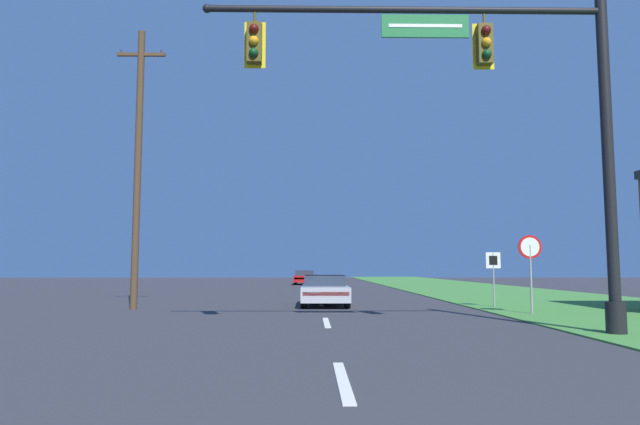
{
  "coord_description": "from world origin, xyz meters",
  "views": [
    {
      "loc": [
        -0.43,
        -1.79,
        1.52
      ],
      "look_at": [
        0.0,
        25.14,
        4.1
      ],
      "focal_mm": 32.0,
      "sensor_mm": 36.0,
      "label": 1
    }
  ],
  "objects_px": {
    "far_car": "(305,277)",
    "route_sign_post": "(493,267)",
    "utility_pole_near": "(138,163)",
    "signal_mast": "(510,111)",
    "stop_sign": "(530,256)",
    "car_ahead": "(325,290)"
  },
  "relations": [
    {
      "from": "signal_mast",
      "to": "far_car",
      "type": "bearing_deg",
      "value": 97.79
    },
    {
      "from": "stop_sign",
      "to": "utility_pole_near",
      "type": "bearing_deg",
      "value": 169.21
    },
    {
      "from": "signal_mast",
      "to": "stop_sign",
      "type": "bearing_deg",
      "value": 65.66
    },
    {
      "from": "far_car",
      "to": "stop_sign",
      "type": "relative_size",
      "value": 1.87
    },
    {
      "from": "far_car",
      "to": "utility_pole_near",
      "type": "xyz_separation_m",
      "value": [
        -5.85,
        -29.45,
        4.74
      ]
    },
    {
      "from": "stop_sign",
      "to": "route_sign_post",
      "type": "distance_m",
      "value": 3.13
    },
    {
      "from": "signal_mast",
      "to": "route_sign_post",
      "type": "height_order",
      "value": "signal_mast"
    },
    {
      "from": "far_car",
      "to": "stop_sign",
      "type": "bearing_deg",
      "value": -76.62
    },
    {
      "from": "route_sign_post",
      "to": "stop_sign",
      "type": "bearing_deg",
      "value": -86.19
    },
    {
      "from": "car_ahead",
      "to": "utility_pole_near",
      "type": "xyz_separation_m",
      "value": [
        -6.95,
        -1.84,
        4.75
      ]
    },
    {
      "from": "car_ahead",
      "to": "route_sign_post",
      "type": "height_order",
      "value": "route_sign_post"
    },
    {
      "from": "signal_mast",
      "to": "stop_sign",
      "type": "distance_m",
      "value": 6.85
    },
    {
      "from": "far_car",
      "to": "utility_pole_near",
      "type": "relative_size",
      "value": 0.45
    },
    {
      "from": "car_ahead",
      "to": "utility_pole_near",
      "type": "bearing_deg",
      "value": -165.15
    },
    {
      "from": "route_sign_post",
      "to": "utility_pole_near",
      "type": "distance_m",
      "value": 13.81
    },
    {
      "from": "route_sign_post",
      "to": "utility_pole_near",
      "type": "xyz_separation_m",
      "value": [
        -13.26,
        -0.54,
        3.82
      ]
    },
    {
      "from": "far_car",
      "to": "stop_sign",
      "type": "xyz_separation_m",
      "value": [
        7.61,
        -32.02,
        1.26
      ]
    },
    {
      "from": "car_ahead",
      "to": "route_sign_post",
      "type": "bearing_deg",
      "value": -11.64
    },
    {
      "from": "utility_pole_near",
      "to": "stop_sign",
      "type": "bearing_deg",
      "value": -10.79
    },
    {
      "from": "signal_mast",
      "to": "route_sign_post",
      "type": "xyz_separation_m",
      "value": [
        2.28,
        8.6,
        -3.59
      ]
    },
    {
      "from": "car_ahead",
      "to": "utility_pole_near",
      "type": "relative_size",
      "value": 0.41
    },
    {
      "from": "far_car",
      "to": "route_sign_post",
      "type": "bearing_deg",
      "value": -75.63
    }
  ]
}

